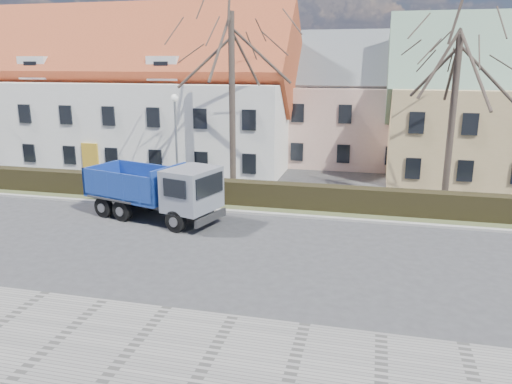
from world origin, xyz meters
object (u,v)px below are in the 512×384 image
(streetlight, at_px, (176,146))
(dump_truck, at_px, (149,190))
(cart_frame, at_px, (156,204))
(parked_car_a, at_px, (183,169))

(streetlight, bearing_deg, dump_truck, -87.03)
(dump_truck, xyz_separation_m, streetlight, (-0.22, 4.24, 1.52))
(dump_truck, bearing_deg, streetlight, 109.10)
(dump_truck, relative_size, cart_frame, 10.02)
(dump_truck, height_order, streetlight, streetlight)
(cart_frame, bearing_deg, parked_car_a, 100.42)
(streetlight, relative_size, parked_car_a, 1.68)
(cart_frame, distance_m, parked_car_a, 7.48)
(parked_car_a, bearing_deg, dump_truck, -148.61)
(streetlight, distance_m, parked_car_a, 5.17)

